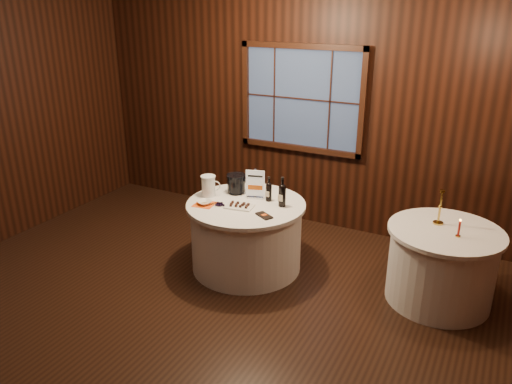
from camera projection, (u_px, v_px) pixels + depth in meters
The scene contains 16 objects.
ground at pixel (197, 312), 4.78m from camera, with size 6.00×6.00×0.00m, color black.
back_wall at pixel (302, 107), 6.28m from camera, with size 6.00×0.10×3.00m.
main_table at pixel (246, 235), 5.47m from camera, with size 1.28×1.28×0.77m.
side_table at pixel (441, 265), 4.85m from camera, with size 1.08×1.08×0.77m.
sign_stand at pixel (255, 188), 5.43m from camera, with size 0.20×0.15×0.33m.
port_bottle_left at pixel (269, 190), 5.35m from camera, with size 0.07×0.07×0.27m.
port_bottle_right at pixel (282, 194), 5.21m from camera, with size 0.08×0.08×0.32m.
ice_bucket at pixel (236, 183), 5.57m from camera, with size 0.21×0.21×0.22m.
chocolate_plate at pixel (239, 206), 5.22m from camera, with size 0.31×0.23×0.04m.
chocolate_box at pixel (264, 216), 5.00m from camera, with size 0.19×0.10×0.02m, color black.
grape_bunch at pixel (219, 204), 5.25m from camera, with size 0.17×0.08×0.04m.
glass_pitcher at pixel (209, 186), 5.49m from camera, with size 0.21×0.16×0.23m.
orange_napkin at pixel (205, 204), 5.30m from camera, with size 0.21×0.21×0.00m, color #EC5413.
cracker_bowl at pixel (204, 203), 5.29m from camera, with size 0.15×0.15×0.04m, color white.
brass_candlestick at pixel (440, 212), 4.80m from camera, with size 0.10×0.10×0.35m.
red_candle at pixel (459, 230), 4.55m from camera, with size 0.05×0.05×0.18m.
Camera 1 is at (2.38, -3.32, 2.80)m, focal length 35.00 mm.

